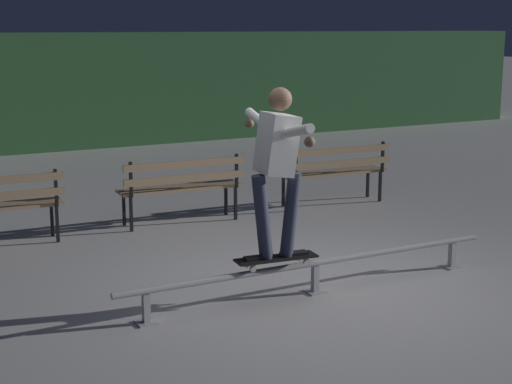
# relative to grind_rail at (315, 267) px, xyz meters

# --- Properties ---
(ground_plane) EXTENTS (90.00, 90.00, 0.00)m
(ground_plane) POSITION_rel_grind_rail_xyz_m (-0.00, 0.05, -0.25)
(ground_plane) COLOR #ADAAA8
(hedge_backdrop) EXTENTS (24.00, 1.20, 2.35)m
(hedge_backdrop) POSITION_rel_grind_rail_xyz_m (-0.00, 10.24, 0.93)
(hedge_backdrop) COLOR #2D5B33
(hedge_backdrop) RESTS_ON ground
(grind_rail) EXTENTS (4.00, 0.18, 0.32)m
(grind_rail) POSITION_rel_grind_rail_xyz_m (0.00, 0.00, 0.00)
(grind_rail) COLOR #9E9EA3
(grind_rail) RESTS_ON ground
(skateboard) EXTENTS (0.80, 0.28, 0.09)m
(skateboard) POSITION_rel_grind_rail_xyz_m (-0.43, -0.00, 0.15)
(skateboard) COLOR black
(skateboard) RESTS_ON grind_rail
(skateboarder) EXTENTS (0.63, 1.40, 1.56)m
(skateboarder) POSITION_rel_grind_rail_xyz_m (-0.42, -0.00, 1.08)
(skateboarder) COLOR black
(skateboarder) RESTS_ON skateboard
(park_bench_left_center) EXTENTS (1.62, 0.48, 0.88)m
(park_bench_left_center) POSITION_rel_grind_rail_xyz_m (-0.09, 3.02, 0.29)
(park_bench_left_center) COLOR black
(park_bench_left_center) RESTS_ON ground
(park_bench_right_center) EXTENTS (1.62, 0.48, 0.88)m
(park_bench_right_center) POSITION_rel_grind_rail_xyz_m (2.24, 3.02, 0.29)
(park_bench_right_center) COLOR black
(park_bench_right_center) RESTS_ON ground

